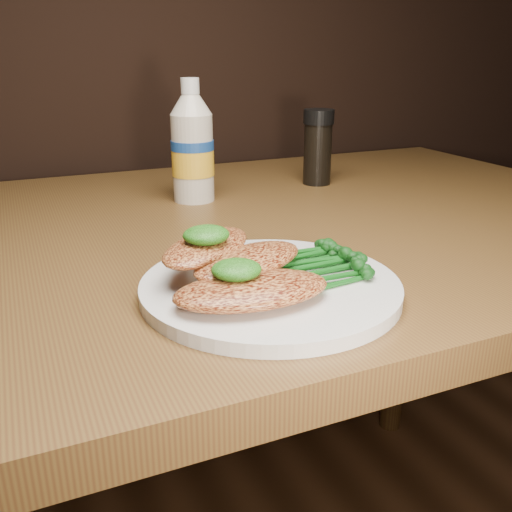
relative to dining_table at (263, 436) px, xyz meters
name	(u,v)px	position (x,y,z in m)	size (l,w,h in m)	color
dining_table	(263,436)	(0.00, 0.00, 0.00)	(1.20, 0.80, 0.75)	#4C2E17
plate	(270,287)	(-0.10, -0.24, 0.38)	(0.25, 0.25, 0.01)	silver
chicken_front	(252,290)	(-0.14, -0.28, 0.40)	(0.14, 0.08, 0.02)	#C97C40
chicken_mid	(249,260)	(-0.12, -0.23, 0.41)	(0.13, 0.07, 0.02)	#C97C40
chicken_back	(207,247)	(-0.15, -0.20, 0.42)	(0.13, 0.07, 0.02)	#C97C40
pesto_front	(236,270)	(-0.15, -0.27, 0.42)	(0.05, 0.04, 0.02)	black
pesto_back	(206,235)	(-0.15, -0.20, 0.43)	(0.05, 0.04, 0.02)	black
broccolini_bundle	(310,262)	(-0.06, -0.24, 0.40)	(0.13, 0.10, 0.02)	#115115
mayo_bottle	(192,141)	(-0.06, 0.13, 0.47)	(0.07, 0.07, 0.19)	beige
pepper_grinder	(318,147)	(0.17, 0.16, 0.44)	(0.05, 0.05, 0.13)	black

